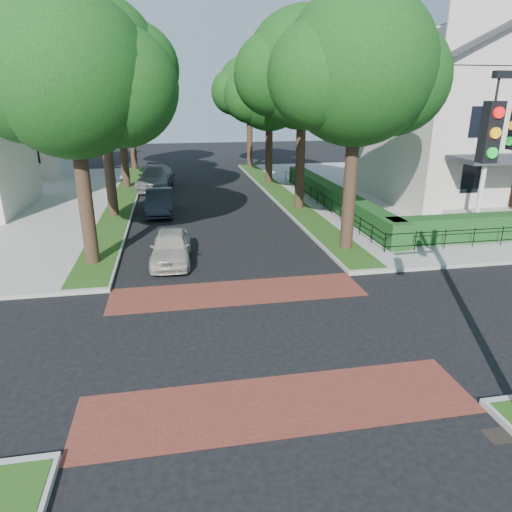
{
  "coord_description": "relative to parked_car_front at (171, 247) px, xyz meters",
  "views": [
    {
      "loc": [
        -2.06,
        -11.62,
        6.61
      ],
      "look_at": [
        0.52,
        2.47,
        1.6
      ],
      "focal_mm": 32.0,
      "sensor_mm": 36.0,
      "label": 1
    }
  ],
  "objects": [
    {
      "name": "tree_right_far",
      "position": [
        7.9,
        17.38,
        6.23
      ],
      "size": [
        7.25,
        6.23,
        9.74
      ],
      "color": "black",
      "rests_on": "sidewalk_ne"
    },
    {
      "name": "ground",
      "position": [
        2.3,
        -6.85,
        -0.68
      ],
      "size": [
        120.0,
        120.0,
        0.0
      ],
      "primitive_type": "plane",
      "color": "black",
      "rests_on": "ground"
    },
    {
      "name": "tree_left_back",
      "position": [
        -3.1,
        26.39,
        6.73
      ],
      "size": [
        7.75,
        6.66,
        10.44
      ],
      "color": "black",
      "rests_on": "sidewalk_nw"
    },
    {
      "name": "parked_car_rear",
      "position": [
        -1.02,
        16.81,
        0.16
      ],
      "size": [
        3.05,
        6.02,
        1.68
      ],
      "primitive_type": "imported",
      "rotation": [
        0.0,
        0.0,
        -0.13
      ],
      "color": "slate",
      "rests_on": "ground"
    },
    {
      "name": "tree_left_near",
      "position": [
        -3.1,
        0.38,
        6.59
      ],
      "size": [
        7.5,
        6.45,
        10.2
      ],
      "color": "black",
      "rests_on": "sidewalk_nw"
    },
    {
      "name": "fence_main_road",
      "position": [
        9.2,
        8.15,
        -0.08
      ],
      "size": [
        0.06,
        18.0,
        0.9
      ],
      "primitive_type": null,
      "color": "black",
      "rests_on": "sidewalk_ne"
    },
    {
      "name": "parked_car_front",
      "position": [
        0.0,
        0.0,
        0.0
      ],
      "size": [
        1.84,
        4.07,
        1.36
      ],
      "primitive_type": "imported",
      "rotation": [
        0.0,
        0.0,
        -0.06
      ],
      "color": "#B8B3A6",
      "rests_on": "ground"
    },
    {
      "name": "tree_left_mid",
      "position": [
        -3.09,
        8.4,
        7.67
      ],
      "size": [
        8.0,
        6.88,
        11.48
      ],
      "color": "black",
      "rests_on": "sidewalk_nw"
    },
    {
      "name": "parked_car_middle",
      "position": [
        -0.6,
        8.72,
        0.04
      ],
      "size": [
        1.56,
        4.38,
        1.44
      ],
      "primitive_type": "imported",
      "rotation": [
        0.0,
        0.0,
        -0.01
      ],
      "color": "black",
      "rests_on": "ground"
    },
    {
      "name": "tree_left_far",
      "position": [
        -3.1,
        17.37,
        6.44
      ],
      "size": [
        7.0,
        6.02,
        9.86
      ],
      "color": "black",
      "rests_on": "sidewalk_nw"
    },
    {
      "name": "crosswalk_far",
      "position": [
        2.3,
        -3.65,
        -0.67
      ],
      "size": [
        9.0,
        2.2,
        0.01
      ],
      "primitive_type": "cube",
      "color": "maroon",
      "rests_on": "ground"
    },
    {
      "name": "tree_right_back",
      "position": [
        7.9,
        26.38,
        6.59
      ],
      "size": [
        7.5,
        6.45,
        10.2
      ],
      "color": "black",
      "rests_on": "sidewalk_ne"
    },
    {
      "name": "crosswalk_near",
      "position": [
        2.3,
        -10.05,
        -0.67
      ],
      "size": [
        9.0,
        2.2,
        0.01
      ],
      "primitive_type": "cube",
      "color": "maroon",
      "rests_on": "ground"
    },
    {
      "name": "house_victorian",
      "position": [
        19.81,
        9.07,
        5.34
      ],
      "size": [
        13.0,
        13.05,
        12.48
      ],
      "color": "beige",
      "rests_on": "sidewalk_ne"
    },
    {
      "name": "sidewalk_ne",
      "position": [
        21.8,
        12.15,
        -0.6
      ],
      "size": [
        30.0,
        30.0,
        0.15
      ],
      "primitive_type": "cube",
      "color": "gray",
      "rests_on": "ground"
    },
    {
      "name": "grass_strip_ne",
      "position": [
        7.7,
        12.25,
        -0.52
      ],
      "size": [
        1.6,
        29.8,
        0.02
      ],
      "primitive_type": "cube",
      "color": "#224915",
      "rests_on": "sidewalk_ne"
    },
    {
      "name": "house_left_far",
      "position": [
        -13.19,
        25.15,
        4.36
      ],
      "size": [
        10.0,
        9.0,
        10.14
      ],
      "color": "beige",
      "rests_on": "sidewalk_nw"
    },
    {
      "name": "storm_drain",
      "position": [
        6.6,
        -11.85,
        -0.67
      ],
      "size": [
        0.65,
        0.45,
        0.01
      ],
      "primitive_type": "cube",
      "color": "black",
      "rests_on": "ground"
    },
    {
      "name": "tree_right_near",
      "position": [
        7.9,
        0.39,
        6.95
      ],
      "size": [
        7.75,
        6.67,
        10.66
      ],
      "color": "black",
      "rests_on": "sidewalk_ne"
    },
    {
      "name": "grass_strip_nw",
      "position": [
        -3.1,
        12.25,
        -0.52
      ],
      "size": [
        1.6,
        29.8,
        0.02
      ],
      "primitive_type": "cube",
      "color": "#224915",
      "rests_on": "sidewalk_nw"
    },
    {
      "name": "tree_right_mid",
      "position": [
        7.91,
        8.4,
        7.31
      ],
      "size": [
        8.25,
        7.09,
        11.22
      ],
      "color": "black",
      "rests_on": "sidewalk_ne"
    },
    {
      "name": "hedge_main_road",
      "position": [
        10.0,
        8.15,
        0.07
      ],
      "size": [
        1.0,
        18.0,
        1.2
      ],
      "primitive_type": "cube",
      "color": "#164118",
      "rests_on": "sidewalk_ne"
    }
  ]
}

